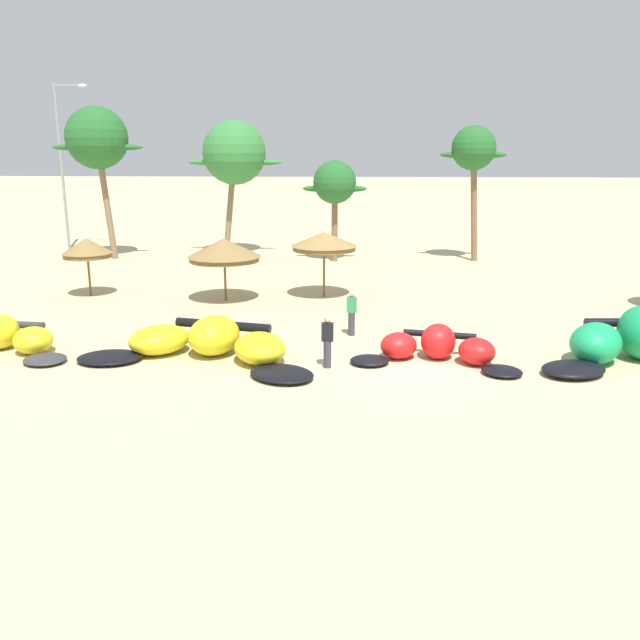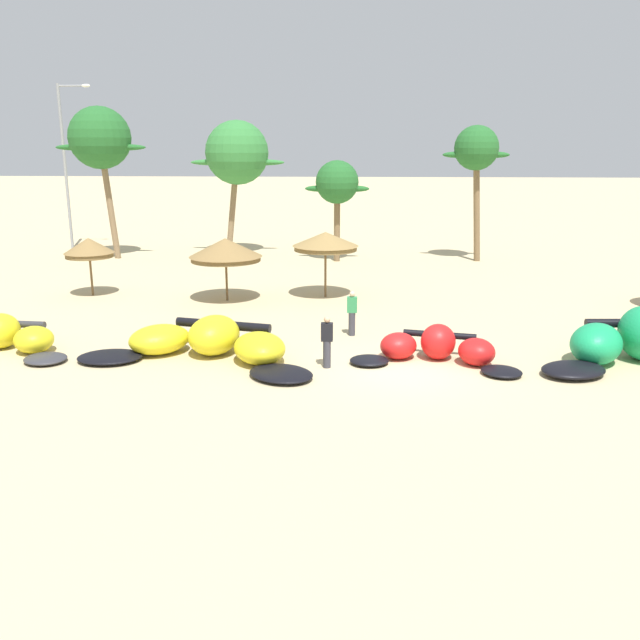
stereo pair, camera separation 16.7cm
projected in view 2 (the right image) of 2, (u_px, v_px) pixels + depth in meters
ground_plane at (404, 370)px, 20.42m from camera, size 260.00×260.00×0.00m
kite_left at (209, 343)px, 21.48m from camera, size 7.98×4.64×1.27m
kite_left_of_center at (437, 348)px, 21.11m from camera, size 5.40×3.07×1.13m
beach_umbrella_near_van at (89, 248)px, 30.04m from camera, size 2.21×2.21×2.62m
beach_umbrella_middle at (226, 250)px, 29.02m from camera, size 3.17×3.17×2.74m
beach_umbrella_near_palms at (325, 241)px, 29.62m from camera, size 2.92×2.92×2.93m
person_near_kites at (352, 313)px, 23.91m from camera, size 0.36×0.24×1.62m
person_by_umbrellas at (327, 342)px, 20.43m from camera, size 0.36×0.24×1.62m
palm_leftmost at (100, 139)px, 39.00m from camera, size 5.38×3.59×8.84m
palm_left at (237, 153)px, 40.61m from camera, size 5.75×3.83×8.11m
palm_left_of_gap at (337, 184)px, 38.53m from camera, size 3.71×2.47×5.81m
palm_center_left at (476, 151)px, 38.17m from camera, size 3.79×2.53×7.75m
lamppost_west at (67, 159)px, 42.88m from camera, size 2.17×0.24×10.36m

